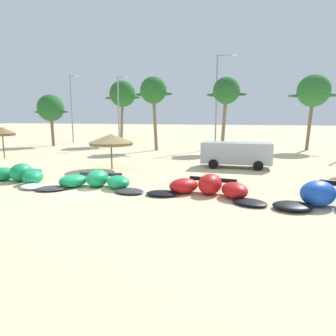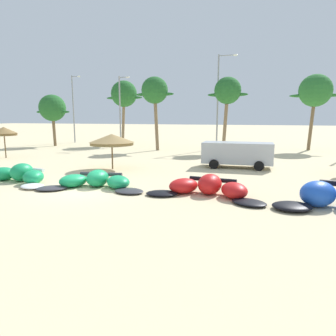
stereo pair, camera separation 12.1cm
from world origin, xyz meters
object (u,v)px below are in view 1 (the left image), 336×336
Objects in this scene: palm_left at (123,94)px; lamppost_west at (72,106)px; kite_left_of_center at (95,181)px; lamppost_west_center at (119,108)px; beach_umbrella_near_van at (2,131)px; lamppost_east_center at (218,97)px; palm_left_of_gap at (153,91)px; palm_leftmost at (51,108)px; palm_center_right at (314,91)px; parked_van at (235,153)px; kite_center at (208,188)px; palm_center_left at (226,92)px; beach_umbrella_middle at (111,140)px; kite_left at (17,175)px.

palm_left is 0.89× the size of lamppost_west.
lamppost_west_center is at bearing 112.39° from kite_left_of_center.
beach_umbrella_near_van is 22.07m from lamppost_east_center.
kite_left_of_center is 19.24m from palm_left_of_gap.
palm_leftmost is (-3.30, 11.06, 2.32)m from beach_umbrella_near_van.
palm_left is 22.64m from palm_center_right.
beach_umbrella_near_van is at bearing -142.03° from lamppost_east_center.
beach_umbrella_near_van reaches higher than parked_van.
lamppost_west is (-14.46, 6.25, -1.19)m from palm_left_of_gap.
palm_center_right is at bearing 71.99° from kite_center.
palm_center_right reaches higher than parked_van.
palm_left is at bearing -7.41° from lamppost_west.
parked_van is 19.07m from lamppost_west_center.
kite_left_of_center is at bearing -67.61° from lamppost_west_center.
palm_center_left is (18.34, 11.29, 3.85)m from beach_umbrella_near_van.
kite_center is at bearing -63.03° from palm_left_of_gap.
kite_center is 2.09× the size of beach_umbrella_near_van.
lamppost_west_center is (-5.18, 2.26, -1.66)m from palm_left_of_gap.
palm_left is at bearing 107.42° from lamppost_west_center.
palm_leftmost is at bearing 106.59° from beach_umbrella_near_van.
lamppost_west reaches higher than beach_umbrella_middle.
beach_umbrella_near_van is at bearing -73.41° from palm_leftmost.
lamppost_east_center reaches higher than parked_van.
palm_leftmost reaches higher than kite_left.
kite_center is at bearing -83.03° from lamppost_east_center.
beach_umbrella_near_van is 20.33m from parked_van.
lamppost_west is at bearing 95.04° from palm_leftmost.
palm_center_right reaches higher than palm_left_of_gap.
lamppost_west is at bearing 172.59° from palm_left.
palm_left_of_gap is 0.97× the size of palm_center_right.
beach_umbrella_near_van is 0.43× the size of palm_leftmost.
palm_left_of_gap is at bearing -3.96° from palm_leftmost.
lamppost_west is 10.11m from lamppost_west_center.
lamppost_west_center is 0.81× the size of lamppost_east_center.
lamppost_west is at bearing 126.01° from kite_left_of_center.
beach_umbrella_near_van is 0.33× the size of lamppost_west_center.
lamppost_west is 0.90× the size of lamppost_east_center.
kite_left_of_center is at bearing -126.31° from parked_van.
lamppost_east_center reaches higher than lamppost_west_center.
kite_left is at bearing -178.70° from kite_center.
lamppost_east_center is (3.33, 21.31, 5.47)m from kite_left_of_center.
kite_left is 0.68× the size of palm_center_right.
palm_left_of_gap is at bearing 116.97° from kite_center.
lamppost_east_center is (-10.05, -1.81, -0.57)m from palm_center_right.
palm_left_of_gap is at bearing -23.38° from lamppost_west.
palm_left_of_gap is at bearing 84.36° from kite_left.
kite_left is at bearing -80.52° from lamppost_west_center.
lamppost_west_center is (-21.73, -2.87, -1.67)m from palm_center_right.
kite_center is at bearing -93.32° from parked_van.
palm_left_of_gap reaches higher than kite_left.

